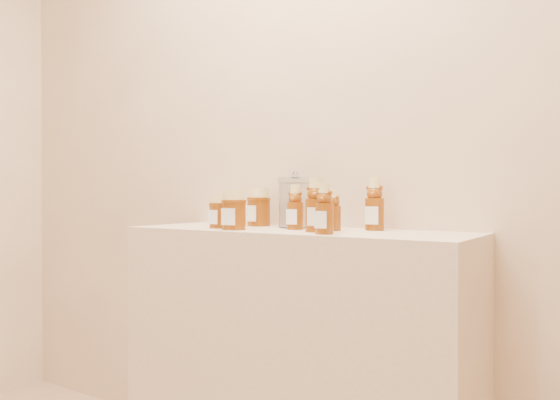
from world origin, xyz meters
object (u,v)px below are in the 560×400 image
Objects in this scene: bear_bottle_back_left at (295,204)px; bear_bottle_front_left at (315,201)px; display_table at (295,362)px; glass_canister at (295,200)px; honey_jar_left at (220,211)px.

bear_bottle_front_left reaches higher than bear_bottle_back_left.
bear_bottle_front_left reaches higher than display_table.
bear_bottle_back_left is (0.00, 0.00, 0.54)m from display_table.
display_table is 6.98× the size of bear_bottle_back_left.
bear_bottle_front_left is 0.23m from glass_canister.
bear_bottle_front_left is 1.66× the size of honey_jar_left.
bear_bottle_back_left is 0.11m from glass_canister.
bear_bottle_back_left is at bearing 16.85° from honey_jar_left.
display_table is at bearing 127.34° from bear_bottle_front_left.
bear_bottle_front_left and glass_canister have the same top height.
bear_bottle_front_left is (0.11, -0.06, 0.55)m from display_table.
bear_bottle_front_left is (0.11, -0.06, 0.01)m from bear_bottle_back_left.
bear_bottle_back_left is at bearing 126.12° from bear_bottle_front_left.
honey_jar_left is at bearing -141.37° from glass_canister.
display_table is at bearing 16.24° from honey_jar_left.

